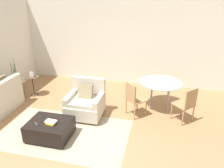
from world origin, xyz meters
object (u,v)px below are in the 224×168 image
(ottoman, at_px, (50,129))
(dining_table, at_px, (161,85))
(side_table, at_px, (33,82))
(book_stack, at_px, (51,122))
(dining_chair_near_right, at_px, (187,103))
(potted_plant, at_px, (17,86))
(dining_chair_near_left, at_px, (134,97))
(armchair, at_px, (86,103))
(tv_remote_primary, at_px, (36,124))
(picture_frame, at_px, (32,74))

(ottoman, bearing_deg, dining_table, 40.73)
(side_table, bearing_deg, book_stack, -49.77)
(dining_chair_near_right, bearing_deg, potted_plant, 175.00)
(side_table, distance_m, dining_chair_near_right, 4.38)
(dining_chair_near_left, bearing_deg, side_table, 171.00)
(book_stack, height_order, dining_chair_near_left, dining_chair_near_left)
(dining_chair_near_right, bearing_deg, armchair, -174.02)
(book_stack, height_order, tv_remote_primary, book_stack)
(side_table, relative_size, dining_table, 0.53)
(armchair, distance_m, book_stack, 1.16)
(book_stack, xyz_separation_m, tv_remote_primary, (-0.30, -0.08, -0.03))
(ottoman, relative_size, side_table, 1.49)
(dining_chair_near_right, bearing_deg, dining_chair_near_left, 180.00)
(picture_frame, bearing_deg, potted_plant, -172.62)
(potted_plant, height_order, side_table, potted_plant)
(tv_remote_primary, bearing_deg, side_table, 123.26)
(tv_remote_primary, relative_size, dining_chair_near_right, 0.15)
(ottoman, bearing_deg, dining_chair_near_right, 24.43)
(ottoman, height_order, picture_frame, picture_frame)
(armchair, distance_m, ottoman, 1.15)
(tv_remote_primary, relative_size, picture_frame, 0.87)
(armchair, relative_size, potted_plant, 0.71)
(potted_plant, relative_size, side_table, 2.17)
(ottoman, bearing_deg, tv_remote_primary, -148.29)
(book_stack, xyz_separation_m, picture_frame, (-1.56, 1.85, 0.25))
(armchair, relative_size, tv_remote_primary, 6.91)
(potted_plant, xyz_separation_m, picture_frame, (0.51, 0.07, 0.40))
(side_table, height_order, dining_table, dining_table)
(ottoman, relative_size, dining_chair_near_right, 0.99)
(armchair, xyz_separation_m, picture_frame, (-1.93, 0.75, 0.32))
(picture_frame, relative_size, dining_chair_near_left, 0.17)
(dining_chair_near_left, relative_size, dining_chair_near_right, 1.00)
(armchair, height_order, book_stack, armchair)
(picture_frame, distance_m, dining_chair_near_left, 3.14)
(potted_plant, height_order, dining_chair_near_left, potted_plant)
(tv_remote_primary, relative_size, dining_table, 0.12)
(armchair, distance_m, side_table, 2.07)
(book_stack, relative_size, picture_frame, 1.58)
(side_table, bearing_deg, dining_chair_near_right, -6.44)
(dining_chair_near_right, bearing_deg, dining_table, 135.00)
(potted_plant, bearing_deg, tv_remote_primary, -46.41)
(book_stack, height_order, dining_chair_near_right, dining_chair_near_right)
(ottoman, distance_m, dining_chair_near_right, 3.16)
(side_table, bearing_deg, tv_remote_primary, -56.74)
(armchair, bearing_deg, side_table, 158.87)
(armchair, bearing_deg, dining_table, 26.11)
(side_table, bearing_deg, dining_table, 2.08)
(dining_chair_near_left, bearing_deg, tv_remote_primary, -141.89)
(potted_plant, relative_size, dining_chair_near_right, 1.44)
(dining_table, relative_size, dining_chair_near_right, 1.26)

